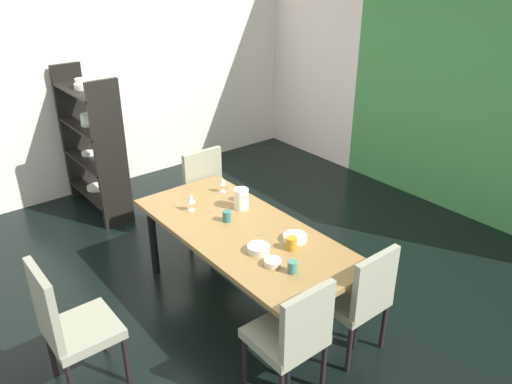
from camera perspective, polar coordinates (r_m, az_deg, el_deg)
ground_plane at (r=4.76m, az=-3.93°, el=-9.38°), size 5.28×5.83×0.02m
back_panel_interior at (r=7.22m, az=6.53°, el=15.47°), size 1.70×0.10×2.88m
garden_window_panel at (r=5.71m, az=25.77°, el=10.32°), size 3.58×0.10×2.88m
left_interior_panel at (r=6.34m, az=-18.34°, el=12.89°), size 0.10×5.83×2.88m
dining_table at (r=3.99m, az=-1.48°, el=-5.32°), size 2.03×0.89×0.74m
chair_head_near at (r=3.58m, az=-20.67°, el=-13.89°), size 0.44×0.44×1.00m
chair_right_near at (r=3.34m, az=4.24°, el=-15.88°), size 0.44×0.44×0.92m
chair_right_far at (r=3.71m, az=11.67°, el=-11.49°), size 0.44×0.44×0.92m
chair_left_far at (r=4.89m, az=-5.25°, el=-0.75°), size 0.45×0.44×1.01m
display_shelf at (r=5.83m, az=-18.26°, el=5.49°), size 1.04×0.34×1.60m
wine_glass_south at (r=4.52m, az=-3.84°, el=1.22°), size 0.06×0.06×0.15m
wine_glass_corner at (r=4.22m, az=-7.45°, el=-0.72°), size 0.07×0.07×0.16m
serving_bowl_near_window at (r=3.67m, az=0.28°, el=-6.50°), size 0.16×0.16×0.05m
serving_bowl_near_shelf at (r=3.53m, az=1.91°, el=-8.04°), size 0.12×0.12×0.04m
serving_bowl_north at (r=3.82m, az=4.48°, el=-5.22°), size 0.18×0.18×0.04m
cup_right at (r=4.38m, az=-1.72°, el=-0.54°), size 0.08×0.08×0.08m
cup_rear at (r=4.06m, az=-3.37°, el=-2.77°), size 0.07×0.07×0.09m
cup_left at (r=3.70m, az=4.07°, el=-5.87°), size 0.08×0.08×0.10m
cup_east at (r=3.45m, az=4.16°, el=-8.54°), size 0.07×0.07×0.09m
pitcher_front at (r=4.23m, az=-1.69°, el=-0.76°), size 0.14×0.13×0.18m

